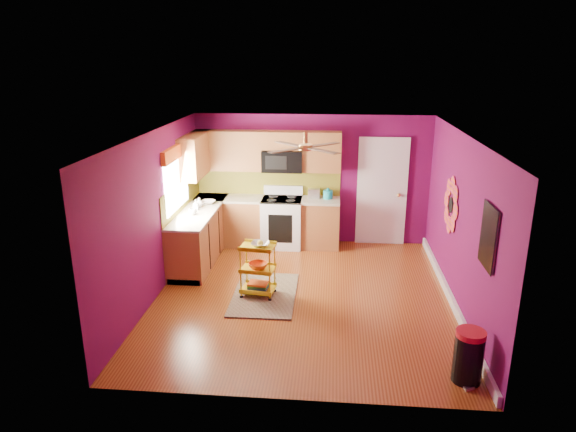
# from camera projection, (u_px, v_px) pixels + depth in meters

# --- Properties ---
(ground) EXTENTS (5.00, 5.00, 0.00)m
(ground) POSITION_uv_depth(u_px,v_px,m) (303.00, 296.00, 7.93)
(ground) COLOR #6D3111
(ground) RESTS_ON ground
(room_envelope) EXTENTS (4.54, 5.04, 2.52)m
(room_envelope) POSITION_uv_depth(u_px,v_px,m) (306.00, 194.00, 7.43)
(room_envelope) COLOR #620B48
(room_envelope) RESTS_ON ground
(lower_cabinets) EXTENTS (2.81, 2.31, 0.94)m
(lower_cabinets) POSITION_uv_depth(u_px,v_px,m) (238.00, 229.00, 9.64)
(lower_cabinets) COLOR brown
(lower_cabinets) RESTS_ON ground
(electric_range) EXTENTS (0.76, 0.66, 1.13)m
(electric_range) POSITION_uv_depth(u_px,v_px,m) (282.00, 222.00, 9.89)
(electric_range) COLOR white
(electric_range) RESTS_ON ground
(upper_cabinetry) EXTENTS (2.80, 2.30, 1.26)m
(upper_cabinetry) POSITION_uv_depth(u_px,v_px,m) (245.00, 154.00, 9.55)
(upper_cabinetry) COLOR brown
(upper_cabinetry) RESTS_ON ground
(left_window) EXTENTS (0.08, 1.35, 1.08)m
(left_window) POSITION_uv_depth(u_px,v_px,m) (176.00, 169.00, 8.59)
(left_window) COLOR white
(left_window) RESTS_ON ground
(panel_door) EXTENTS (0.95, 0.11, 2.15)m
(panel_door) POSITION_uv_depth(u_px,v_px,m) (382.00, 193.00, 9.84)
(panel_door) COLOR white
(panel_door) RESTS_ON ground
(right_wall_art) EXTENTS (0.04, 2.74, 1.04)m
(right_wall_art) POSITION_uv_depth(u_px,v_px,m) (466.00, 218.00, 6.98)
(right_wall_art) COLOR black
(right_wall_art) RESTS_ON ground
(ceiling_fan) EXTENTS (1.01, 1.01, 0.26)m
(ceiling_fan) POSITION_uv_depth(u_px,v_px,m) (306.00, 147.00, 7.43)
(ceiling_fan) COLOR #BF8C3F
(ceiling_fan) RESTS_ON ground
(shag_rug) EXTENTS (0.96, 1.56, 0.02)m
(shag_rug) POSITION_uv_depth(u_px,v_px,m) (265.00, 294.00, 7.96)
(shag_rug) COLOR black
(shag_rug) RESTS_ON ground
(rolling_cart) EXTENTS (0.55, 0.43, 0.92)m
(rolling_cart) POSITION_uv_depth(u_px,v_px,m) (258.00, 267.00, 7.80)
(rolling_cart) COLOR gold
(rolling_cart) RESTS_ON ground
(trash_can) EXTENTS (0.43, 0.43, 0.64)m
(trash_can) POSITION_uv_depth(u_px,v_px,m) (468.00, 356.00, 5.78)
(trash_can) COLOR black
(trash_can) RESTS_ON ground
(teal_kettle) EXTENTS (0.18, 0.18, 0.21)m
(teal_kettle) POSITION_uv_depth(u_px,v_px,m) (328.00, 194.00, 9.75)
(teal_kettle) COLOR teal
(teal_kettle) RESTS_ON lower_cabinets
(toaster) EXTENTS (0.22, 0.15, 0.18)m
(toaster) POSITION_uv_depth(u_px,v_px,m) (314.00, 193.00, 9.79)
(toaster) COLOR beige
(toaster) RESTS_ON lower_cabinets
(soap_bottle_a) EXTENTS (0.09, 0.09, 0.19)m
(soap_bottle_a) POSITION_uv_depth(u_px,v_px,m) (196.00, 205.00, 9.02)
(soap_bottle_a) COLOR #EA3F72
(soap_bottle_a) RESTS_ON lower_cabinets
(soap_bottle_b) EXTENTS (0.14, 0.14, 0.18)m
(soap_bottle_b) POSITION_uv_depth(u_px,v_px,m) (199.00, 202.00, 9.20)
(soap_bottle_b) COLOR white
(soap_bottle_b) RESTS_ON lower_cabinets
(counter_dish) EXTENTS (0.25, 0.25, 0.06)m
(counter_dish) POSITION_uv_depth(u_px,v_px,m) (208.00, 202.00, 9.42)
(counter_dish) COLOR white
(counter_dish) RESTS_ON lower_cabinets
(counter_cup) EXTENTS (0.13, 0.13, 0.11)m
(counter_cup) POSITION_uv_depth(u_px,v_px,m) (193.00, 212.00, 8.78)
(counter_cup) COLOR white
(counter_cup) RESTS_ON lower_cabinets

